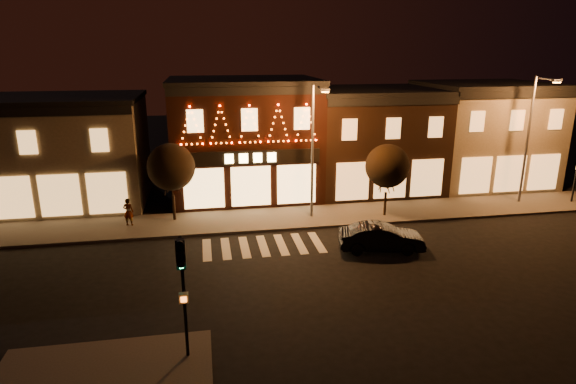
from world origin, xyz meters
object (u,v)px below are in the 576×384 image
object	(u,v)px
traffic_signal_near	(182,275)
dark_sedan	(381,238)
streetlamp_mid	(314,142)
pedestrian	(128,212)

from	to	relation	value
traffic_signal_near	dark_sedan	size ratio (longest dim) A/B	0.99
streetlamp_mid	dark_sedan	size ratio (longest dim) A/B	1.83
traffic_signal_near	dark_sedan	bearing A→B (deg)	37.94
streetlamp_mid	pedestrian	world-z (taller)	streetlamp_mid
dark_sedan	pedestrian	world-z (taller)	pedestrian
pedestrian	traffic_signal_near	bearing A→B (deg)	118.60
streetlamp_mid	pedestrian	size ratio (longest dim) A/B	4.84
dark_sedan	pedestrian	bearing A→B (deg)	76.51
streetlamp_mid	pedestrian	bearing A→B (deg)	-171.42
pedestrian	dark_sedan	bearing A→B (deg)	170.10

